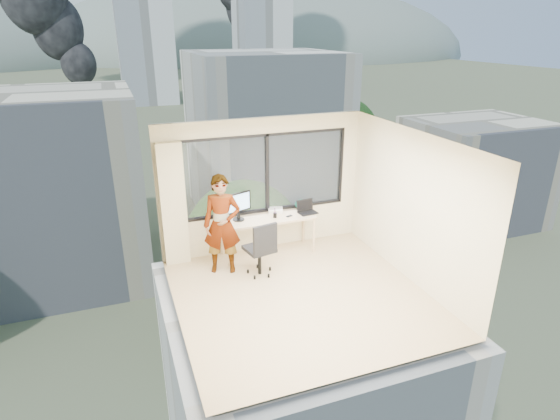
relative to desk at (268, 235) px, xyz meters
name	(u,v)px	position (x,y,z in m)	size (l,w,h in m)	color
floor	(301,295)	(0.00, -1.66, -0.38)	(4.00, 4.00, 0.01)	tan
ceiling	(304,141)	(0.00, -1.66, 2.23)	(4.00, 4.00, 0.01)	white
wall_front	(368,286)	(0.00, -3.66, 0.93)	(4.00, 0.01, 2.60)	beige
wall_left	(172,243)	(-2.00, -1.66, 0.93)	(0.01, 4.00, 2.60)	beige
wall_right	(411,207)	(2.00, -1.66, 0.93)	(0.01, 4.00, 2.60)	beige
window_wall	(264,173)	(0.05, 0.34, 1.15)	(3.30, 0.16, 1.55)	black
curtain	(173,205)	(-1.72, 0.22, 0.77)	(0.45, 0.14, 2.30)	beige
desk	(268,235)	(0.00, 0.00, 0.00)	(1.80, 0.60, 0.75)	beige
chair	(259,247)	(-0.41, -0.72, 0.15)	(0.54, 0.54, 1.05)	black
person	(222,225)	(-0.98, -0.37, 0.53)	(0.66, 0.43, 1.80)	#2D2D33
monitor	(238,206)	(-0.56, 0.08, 0.65)	(0.55, 0.12, 0.55)	black
game_console	(276,210)	(0.23, 0.23, 0.41)	(0.28, 0.23, 0.07)	white
laptop	(308,208)	(0.80, -0.06, 0.49)	(0.35, 0.37, 0.23)	black
cellphone	(289,216)	(0.40, -0.08, 0.38)	(0.12, 0.05, 0.01)	black
pen_cup	(275,215)	(0.13, -0.04, 0.42)	(0.07, 0.07, 0.09)	black
handbag	(301,204)	(0.77, 0.24, 0.47)	(0.24, 0.12, 0.19)	#0C4948
exterior_ground	(119,104)	(0.00, 118.34, -14.38)	(400.00, 400.00, 0.04)	#515B3D
near_bldg_a	(26,192)	(-9.00, 28.34, -7.38)	(16.00, 12.00, 14.00)	#ECE1C5
near_bldg_b	(265,135)	(12.00, 36.34, -6.38)	(14.00, 13.00, 16.00)	white
near_bldg_c	(473,172)	(30.00, 26.34, -9.38)	(12.00, 10.00, 10.00)	#ECE1C5
far_tower_b	(145,41)	(8.00, 118.34, 0.62)	(13.00, 13.00, 30.00)	silver
far_tower_c	(262,45)	(45.00, 138.34, -1.38)	(15.00, 15.00, 26.00)	silver
hill_b	(257,55)	(100.00, 318.34, -14.38)	(300.00, 220.00, 96.00)	slate
tree_b	(245,268)	(4.00, 16.34, -9.88)	(7.60, 7.60, 9.00)	#214617
tree_c	(343,151)	(22.00, 38.34, -9.38)	(8.40, 8.40, 10.00)	#214617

